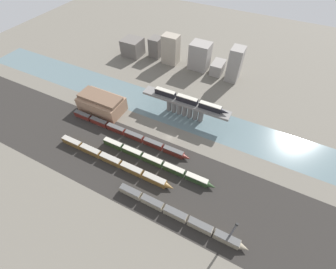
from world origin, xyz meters
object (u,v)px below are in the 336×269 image
object	(u,v)px
train_yard_mid	(113,161)
warehouse_building	(102,103)
train_yard_near	(178,215)
train_yard_far	(155,161)
train_yard_outer	(127,133)
train_on_bridge	(190,100)
signal_tower	(232,232)

from	to	relation	value
train_yard_mid	warehouse_building	size ratio (longest dim) A/B	2.48
train_yard_near	train_yard_far	distance (m)	29.44
train_yard_mid	train_yard_outer	distance (m)	19.24
train_yard_mid	warehouse_building	xyz separation A→B (m)	(-29.48, 29.97, 3.26)
train_yard_far	train_yard_outer	world-z (taller)	train_yard_far
train_on_bridge	warehouse_building	size ratio (longest dim) A/B	1.68
train_on_bridge	signal_tower	size ratio (longest dim) A/B	2.76
train_yard_mid	train_yard_far	size ratio (longest dim) A/B	1.06
train_yard_outer	warehouse_building	bearing A→B (deg)	156.12
train_yard_outer	warehouse_building	distance (m)	27.86
train_yard_near	train_yard_mid	size ratio (longest dim) A/B	0.88
train_yard_outer	signal_tower	size ratio (longest dim) A/B	4.63
train_on_bridge	train_yard_mid	distance (m)	53.66
train_on_bridge	warehouse_building	xyz separation A→B (m)	(-49.77, -18.60, -7.20)
train_yard_near	train_yard_outer	xyz separation A→B (m)	(-45.20, 29.09, -0.08)
train_yard_outer	signal_tower	world-z (taller)	signal_tower
train_on_bridge	train_yard_far	bearing A→B (deg)	-92.04
train_on_bridge	train_yard_mid	size ratio (longest dim) A/B	0.68
train_yard_near	train_yard_outer	distance (m)	53.75
train_yard_far	warehouse_building	distance (m)	52.77
train_on_bridge	train_yard_near	distance (m)	63.30
train_yard_near	train_yard_outer	world-z (taller)	train_yard_near
train_yard_outer	train_yard_far	bearing A→B (deg)	-22.73
train_on_bridge	signal_tower	bearing A→B (deg)	-53.80
train_yard_near	signal_tower	distance (m)	22.56
train_yard_far	signal_tower	distance (m)	47.86
train_yard_far	train_yard_outer	xyz separation A→B (m)	(-23.07, 9.66, -0.06)
warehouse_building	signal_tower	bearing A→B (deg)	-23.07
warehouse_building	train_on_bridge	bearing A→B (deg)	20.49
train_yard_mid	train_yard_far	distance (m)	20.96
train_on_bridge	train_yard_outer	bearing A→B (deg)	-129.40
train_yard_far	train_yard_outer	size ratio (longest dim) A/B	0.83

